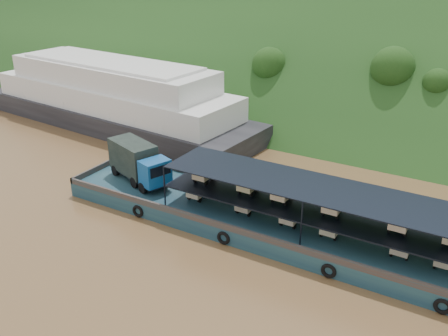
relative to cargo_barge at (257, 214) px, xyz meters
The scene contains 4 objects.
ground 2.69m from the cargo_barge, 162.25° to the right, with size 160.00×160.00×0.00m, color brown.
hillside 35.35m from the cargo_barge, 93.77° to the left, with size 140.00×28.00×28.00m, color #183714.
cargo_barge is the anchor object (origin of this frame).
passenger_ferry 29.81m from the cargo_barge, 153.15° to the left, with size 39.72×12.81×7.91m.
Camera 1 is at (17.30, -29.67, 19.79)m, focal length 40.00 mm.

